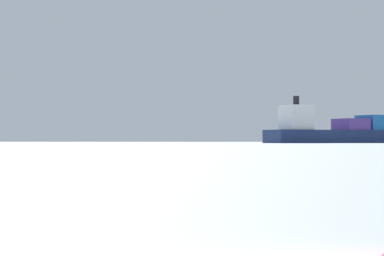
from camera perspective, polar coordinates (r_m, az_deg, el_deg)
cargo_ship at (r=598.34m, az=11.91°, el=-0.19°), size 89.43×150.59×31.17m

